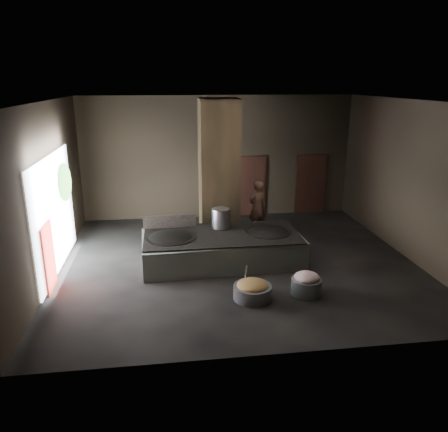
{
  "coord_description": "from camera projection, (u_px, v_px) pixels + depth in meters",
  "views": [
    {
      "loc": [
        -1.95,
        -11.48,
        5.03
      ],
      "look_at": [
        -0.33,
        0.46,
        1.25
      ],
      "focal_mm": 35.0,
      "sensor_mm": 36.0,
      "label": 1
    }
  ],
  "objects": [
    {
      "name": "wok_left_rim",
      "position": [
        170.0,
        237.0,
        12.16
      ],
      "size": [
        1.44,
        1.44,
        0.05
      ],
      "primitive_type": "cylinder",
      "color": "black",
      "rests_on": "hearth_platform"
    },
    {
      "name": "wok_left",
      "position": [
        171.0,
        240.0,
        12.19
      ],
      "size": [
        1.41,
        1.41,
        0.39
      ],
      "primitive_type": "ellipsoid",
      "color": "black",
      "rests_on": "hearth_platform"
    },
    {
      "name": "floor",
      "position": [
        238.0,
        263.0,
        12.63
      ],
      "size": [
        10.0,
        9.0,
        0.1
      ],
      "primitive_type": "cube",
      "color": "black",
      "rests_on": "ground"
    },
    {
      "name": "ladle",
      "position": [
        245.0,
        275.0,
        10.44
      ],
      "size": [
        0.03,
        0.37,
        0.65
      ],
      "primitive_type": "cylinder",
      "rotation": [
        0.49,
        0.0,
        -0.02
      ],
      "color": "#B2B5BB",
      "rests_on": "veg_basin"
    },
    {
      "name": "pillar",
      "position": [
        219.0,
        172.0,
        13.7
      ],
      "size": [
        1.2,
        1.2,
        4.5
      ],
      "primitive_type": "cube",
      "color": "black",
      "rests_on": "ground"
    },
    {
      "name": "tree_silhouette",
      "position": [
        65.0,
        182.0,
        12.56
      ],
      "size": [
        0.28,
        1.1,
        1.1
      ],
      "primitive_type": "ellipsoid",
      "color": "#194714",
      "rests_on": "left_opening"
    },
    {
      "name": "doorway_near_glow",
      "position": [
        252.0,
        188.0,
        16.67
      ],
      "size": [
        0.85,
        0.04,
        2.01
      ],
      "primitive_type": "cube",
      "color": "#8C6647",
      "rests_on": "ground"
    },
    {
      "name": "right_wall",
      "position": [
        411.0,
        180.0,
        12.58
      ],
      "size": [
        0.1,
        9.0,
        4.5
      ],
      "primitive_type": "cube",
      "color": "black",
      "rests_on": "ground"
    },
    {
      "name": "doorway_near",
      "position": [
        250.0,
        187.0,
        16.64
      ],
      "size": [
        1.18,
        0.08,
        2.38
      ],
      "primitive_type": "cube",
      "color": "black",
      "rests_on": "ground"
    },
    {
      "name": "meat_fill",
      "position": [
        307.0,
        277.0,
        10.57
      ],
      "size": [
        0.61,
        0.61,
        0.23
      ],
      "primitive_type": "ellipsoid",
      "color": "#C17473",
      "rests_on": "meat_basin"
    },
    {
      "name": "veg_basin",
      "position": [
        252.0,
        292.0,
        10.43
      ],
      "size": [
        1.21,
        1.21,
        0.34
      ],
      "primitive_type": "cylinder",
      "rotation": [
        0.0,
        0.0,
        0.41
      ],
      "color": "slate",
      "rests_on": "ground"
    },
    {
      "name": "cook",
      "position": [
        257.0,
        207.0,
        14.68
      ],
      "size": [
        0.77,
        0.63,
        1.82
      ],
      "primitive_type": "imported",
      "rotation": [
        0.0,
        0.0,
        3.49
      ],
      "color": "brown",
      "rests_on": "ground"
    },
    {
      "name": "left_opening",
      "position": [
        55.0,
        213.0,
        11.69
      ],
      "size": [
        0.04,
        4.2,
        3.1
      ],
      "primitive_type": "cube",
      "color": "white",
      "rests_on": "ground"
    },
    {
      "name": "platform_cap",
      "position": [
        222.0,
        235.0,
        12.4
      ],
      "size": [
        4.38,
        2.1,
        0.03
      ],
      "primitive_type": "cube",
      "color": "black",
      "rests_on": "hearth_platform"
    },
    {
      "name": "wok_right",
      "position": [
        268.0,
        234.0,
        12.64
      ],
      "size": [
        1.31,
        1.31,
        0.37
      ],
      "primitive_type": "ellipsoid",
      "color": "black",
      "rests_on": "hearth_platform"
    },
    {
      "name": "meat_basin",
      "position": [
        306.0,
        286.0,
        10.64
      ],
      "size": [
        0.94,
        0.94,
        0.41
      ],
      "primitive_type": "cylinder",
      "rotation": [
        0.0,
        0.0,
        -0.34
      ],
      "color": "slate",
      "rests_on": "ground"
    },
    {
      "name": "pavilion_sliver",
      "position": [
        49.0,
        258.0,
        10.69
      ],
      "size": [
        0.05,
        0.9,
        1.7
      ],
      "primitive_type": "cube",
      "color": "maroon",
      "rests_on": "ground"
    },
    {
      "name": "doorway_far_glow",
      "position": [
        310.0,
        185.0,
        17.12
      ],
      "size": [
        0.79,
        0.04,
        1.88
      ],
      "primitive_type": "cube",
      "color": "#8C6647",
      "rests_on": "ground"
    },
    {
      "name": "front_wall",
      "position": [
        281.0,
        246.0,
        7.64
      ],
      "size": [
        10.0,
        0.1,
        4.5
      ],
      "primitive_type": "cube",
      "color": "black",
      "rests_on": "ground"
    },
    {
      "name": "splash_guard",
      "position": [
        170.0,
        221.0,
        12.86
      ],
      "size": [
        1.56,
        0.13,
        0.39
      ],
      "primitive_type": "cube",
      "rotation": [
        0.0,
        0.0,
        0.04
      ],
      "color": "black",
      "rests_on": "hearth_platform"
    },
    {
      "name": "left_wall",
      "position": [
        46.0,
        192.0,
        11.29
      ],
      "size": [
        0.1,
        9.0,
        4.5
      ],
      "primitive_type": "cube",
      "color": "black",
      "rests_on": "ground"
    },
    {
      "name": "veg_fill",
      "position": [
        253.0,
        285.0,
        10.37
      ],
      "size": [
        0.75,
        0.75,
        0.23
      ],
      "primitive_type": "ellipsoid",
      "color": "olive",
      "rests_on": "veg_basin"
    },
    {
      "name": "back_wall",
      "position": [
        218.0,
        158.0,
        16.24
      ],
      "size": [
        10.0,
        0.1,
        4.5
      ],
      "primitive_type": "cube",
      "color": "black",
      "rests_on": "ground"
    },
    {
      "name": "wok_right_rim",
      "position": [
        268.0,
        232.0,
        12.62
      ],
      "size": [
        1.34,
        1.34,
        0.05
      ],
      "primitive_type": "cylinder",
      "color": "black",
      "rests_on": "hearth_platform"
    },
    {
      "name": "stock_pot",
      "position": [
        221.0,
        218.0,
        12.83
      ],
      "size": [
        0.54,
        0.54,
        0.58
      ],
      "primitive_type": "cylinder",
      "color": "#B2B5BB",
      "rests_on": "hearth_platform"
    },
    {
      "name": "ceiling",
      "position": [
        239.0,
        99.0,
        11.25
      ],
      "size": [
        10.0,
        9.0,
        0.1
      ],
      "primitive_type": "cube",
      "color": "black",
      "rests_on": "back_wall"
    },
    {
      "name": "hearth_platform",
      "position": [
        222.0,
        248.0,
        12.53
      ],
      "size": [
        4.57,
        2.34,
        0.78
      ],
      "primitive_type": "cube",
      "rotation": [
        0.0,
        0.0,
        0.04
      ],
      "color": "#A1B09E",
      "rests_on": "ground"
    },
    {
      "name": "doorway_far",
      "position": [
        310.0,
        185.0,
        16.95
      ],
      "size": [
        1.18,
        0.08,
        2.38
      ],
      "primitive_type": "cube",
      "color": "black",
      "rests_on": "ground"
    }
  ]
}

